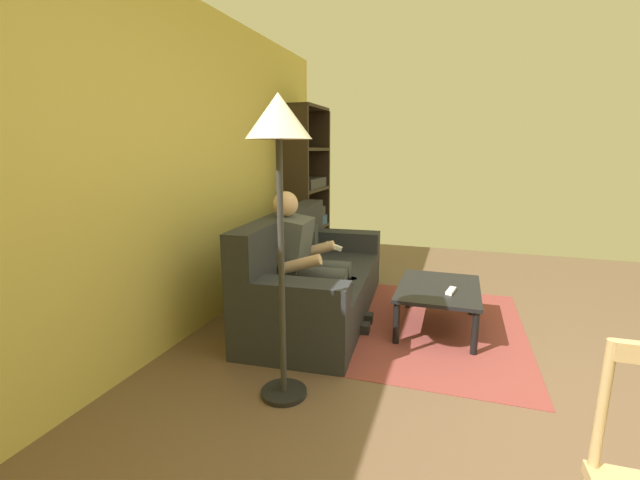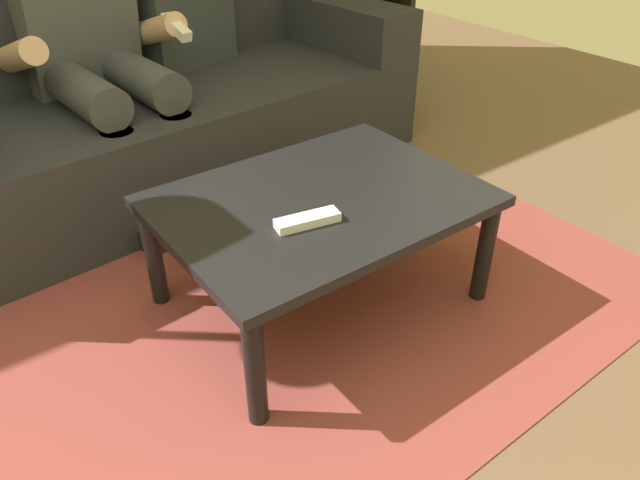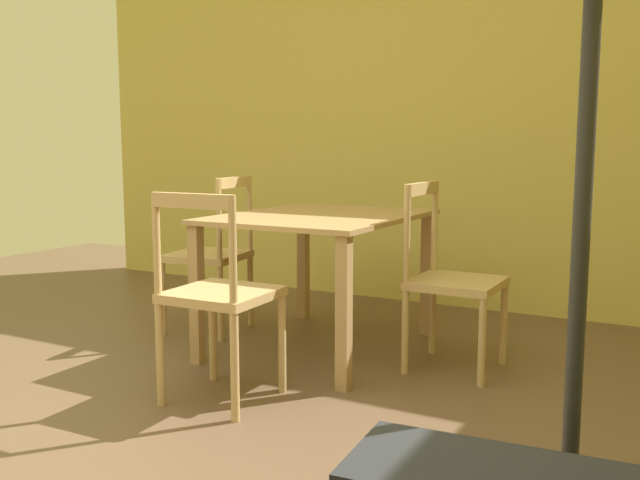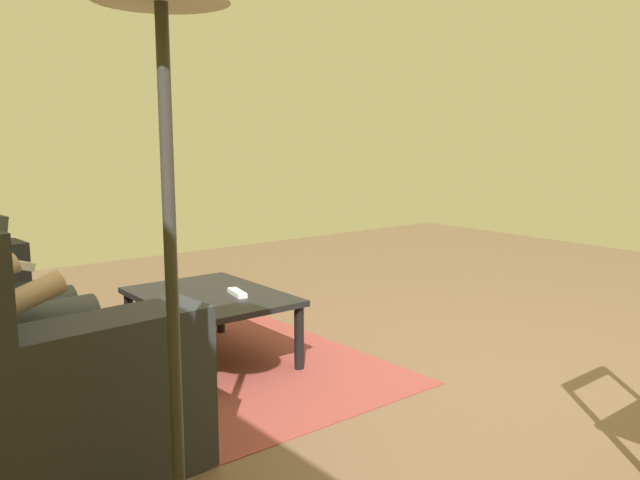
% 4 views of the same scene
% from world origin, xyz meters
% --- Properties ---
extents(wall_side, '(0.12, 5.41, 2.59)m').
position_xyz_m(wall_side, '(-3.27, 0.00, 1.30)').
color(wall_side, '#D2BE5D').
rests_on(wall_side, ground_plane).
extents(dining_table, '(1.18, 0.93, 0.74)m').
position_xyz_m(dining_table, '(-1.88, -0.00, 0.63)').
color(dining_table, tan).
rests_on(dining_table, ground_plane).
extents(dining_chair_near_wall, '(0.42, 0.42, 0.93)m').
position_xyz_m(dining_chair_near_wall, '(-1.88, 0.73, 0.45)').
color(dining_chair_near_wall, tan).
rests_on(dining_chair_near_wall, ground_plane).
extents(dining_chair_facing_couch, '(0.43, 0.43, 0.92)m').
position_xyz_m(dining_chair_facing_couch, '(-0.96, -0.00, 0.47)').
color(dining_chair_facing_couch, tan).
rests_on(dining_chair_facing_couch, ground_plane).
extents(dining_chair_by_doorway, '(0.47, 0.47, 0.93)m').
position_xyz_m(dining_chair_by_doorway, '(-1.89, -0.74, 0.46)').
color(dining_chair_by_doorway, tan).
rests_on(dining_chair_by_doorway, ground_plane).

